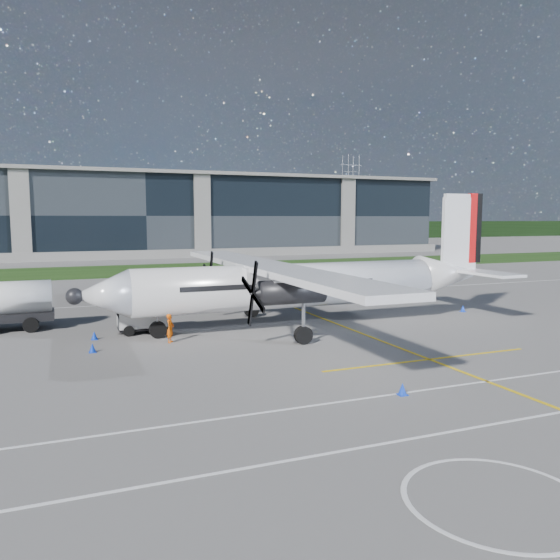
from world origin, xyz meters
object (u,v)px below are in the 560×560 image
Objects in this scene: turboprop_aircraft at (305,259)px; safety_cone_nose_stbd at (94,335)px; pylon_east at (350,197)px; safety_cone_nose_port at (92,348)px; baggage_tug at (143,317)px; safety_cone_tail at (463,308)px; safety_cone_portwing at (402,389)px; safety_cone_stbdwing at (213,294)px; ground_crew_person at (170,326)px.

safety_cone_nose_stbd is at bearing 175.62° from turboprop_aircraft.
safety_cone_nose_port is at bearing -123.39° from pylon_east.
turboprop_aircraft is 59.08× the size of safety_cone_nose_stbd.
baggage_tug is 23.67m from safety_cone_tail.
safety_cone_nose_port is (-26.83, -2.93, 0.00)m from safety_cone_tail.
safety_cone_portwing is at bearing -136.34° from safety_cone_tail.
safety_cone_tail and safety_cone_nose_port have the same top height.
safety_cone_nose_stbd is (-13.02, 1.00, -4.18)m from turboprop_aircraft.
turboprop_aircraft reaches higher than baggage_tug.
safety_cone_stbdwing and safety_cone_nose_port have the same top height.
safety_cone_tail is at bearing 3.10° from turboprop_aircraft.
safety_cone_stbdwing is (-2.08, 15.44, -4.18)m from turboprop_aircraft.
baggage_tug is 6.41× the size of safety_cone_tail.
safety_cone_nose_port is at bearing 129.98° from ground_crew_person.
ground_crew_person is 18.21m from safety_cone_stbdwing.
safety_cone_nose_stbd is at bearing -160.39° from baggage_tug.
turboprop_aircraft is (-84.38, -145.98, -10.57)m from pylon_east.
turboprop_aircraft is 14.95m from safety_cone_portwing.
ground_crew_person is at bearing -171.23° from turboprop_aircraft.
safety_cone_stbdwing is at bearing 52.87° from safety_cone_nose_stbd.
safety_cone_portwing is at bearing -63.86° from baggage_tug.
safety_cone_tail is at bearing -55.37° from ground_crew_person.
pylon_east is at bearing 64.00° from safety_cone_tail.
safety_cone_nose_port is at bearing -94.75° from safety_cone_nose_stbd.
safety_cone_stbdwing is at bearing 136.75° from safety_cone_tail.
pylon_east reaches higher than turboprop_aircraft.
safety_cone_nose_port is at bearing -122.41° from safety_cone_stbdwing.
safety_cone_tail and safety_cone_portwing have the same top height.
safety_cone_nose_stbd is (-10.93, -14.44, 0.00)m from safety_cone_stbdwing.
safety_cone_stbdwing is at bearing 6.86° from ground_crew_person.
safety_cone_portwing is at bearing -54.31° from safety_cone_nose_stbd.
baggage_tug is at bearing 116.14° from safety_cone_portwing.
pylon_east is 172.73m from baggage_tug.
safety_cone_portwing is at bearing -90.03° from safety_cone_stbdwing.
safety_cone_tail is (13.55, 0.73, -4.18)m from turboprop_aircraft.
baggage_tug is at bearing 52.91° from safety_cone_nose_port.
ground_crew_person is (1.05, -3.44, -0.02)m from baggage_tug.
baggage_tug is at bearing 176.82° from safety_cone_tail.
turboprop_aircraft is 10.85m from baggage_tug.
turboprop_aircraft is at bearing -51.98° from ground_crew_person.
safety_cone_stbdwing is at bearing 97.69° from turboprop_aircraft.
safety_cone_nose_port is (-97.66, -148.18, -14.75)m from pylon_east.
pylon_east is 175.28m from safety_cone_nose_stbd.
turboprop_aircraft is 59.08× the size of safety_cone_stbdwing.
ground_crew_person reaches higher than safety_cone_nose_stbd.
pylon_east is 9.36× the size of baggage_tug.
safety_cone_tail is at bearing -116.00° from pylon_east.
safety_cone_nose_stbd is (-26.56, 0.26, 0.00)m from safety_cone_tail.
pylon_east is 1.02× the size of turboprop_aircraft.
pylon_east reaches higher than safety_cone_stbdwing.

